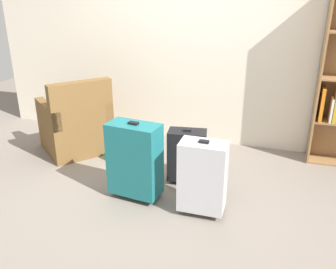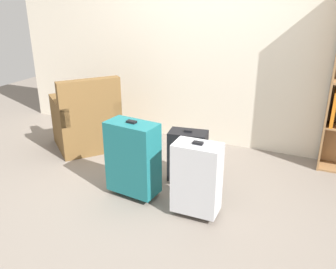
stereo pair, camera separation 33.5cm
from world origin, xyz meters
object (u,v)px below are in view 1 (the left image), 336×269
suitcase_teal (135,159)px  suitcase_black (187,155)px  suitcase_silver (203,176)px  mug (108,155)px  armchair (76,126)px

suitcase_teal → suitcase_black: bearing=47.6°
suitcase_black → suitcase_silver: suitcase_silver is taller
mug → suitcase_silver: size_ratio=0.18×
mug → suitcase_black: bearing=-13.2°
mug → suitcase_silver: bearing=-29.5°
armchair → suitcase_teal: size_ratio=1.32×
suitcase_black → suitcase_teal: suitcase_teal is taller
armchair → suitcase_silver: 1.91m
mug → suitcase_black: suitcase_black is taller
armchair → mug: size_ratio=8.21×
mug → suitcase_teal: (0.62, -0.64, 0.34)m
armchair → suitcase_silver: (1.71, -0.83, 0.04)m
suitcase_silver → armchair: bearing=154.1°
mug → suitcase_black: size_ratio=0.21×
mug → suitcase_silver: (1.26, -0.71, 0.31)m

